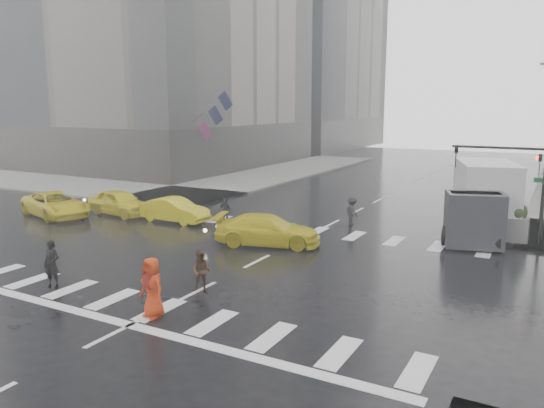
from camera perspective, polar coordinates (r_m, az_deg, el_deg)
The scene contains 18 objects.
ground at distance 21.83m, azimuth -1.62°, elevation -6.18°, with size 120.00×120.00×0.00m, color black.
sidewalk_nw at distance 46.97m, azimuth -11.40°, elevation 2.77°, with size 35.00×35.00×0.15m, color slate.
building_nw_far at distance 85.08m, azimuth 0.69°, elevation 20.00°, with size 26.05×26.05×44.00m.
road_markings at distance 21.83m, azimuth -1.62°, elevation -6.17°, with size 18.00×48.00×0.01m, color silver, non-canonical shape.
traffic_signal_pole at distance 26.25m, azimuth 25.14°, elevation 2.85°, with size 4.45×0.42×4.50m.
planter_west at distance 26.98m, azimuth 20.55°, elevation -1.45°, with size 1.10×1.10×1.80m.
planter_mid at distance 26.79m, azimuth 24.78°, elevation -1.84°, with size 1.10×1.10×1.80m.
flag_cluster at distance 44.64m, azimuth -6.41°, elevation 9.69°, with size 2.87×3.06×4.69m.
pedestrian_black at distance 19.94m, azimuth -22.78°, elevation -3.86°, with size 1.16×1.17×2.43m.
pedestrian_brown at distance 18.35m, azimuth -7.61°, elevation -7.19°, with size 0.70×0.55×1.45m, color #402517.
pedestrian_orange at distance 16.44m, azimuth -12.76°, elevation -8.75°, with size 1.00×0.75×1.85m.
pedestrian_far_a at distance 28.26m, azimuth -4.95°, elevation -0.77°, with size 0.88×0.53×1.50m, color black.
pedestrian_far_b at distance 28.53m, azimuth 8.60°, elevation -0.75°, with size 0.97×0.53×1.49m, color black.
taxi_front at distance 31.99m, azimuth -16.06°, elevation 0.16°, with size 1.74×4.32×1.47m, color yellow.
taxi_mid at distance 29.40m, azimuth -10.41°, elevation -0.64°, with size 1.40×4.02×1.32m, color yellow.
taxi_rear at distance 24.16m, azimuth -0.48°, elevation -2.81°, with size 1.96×4.25×1.40m, color yellow.
taxi_far at distance 32.72m, azimuth -22.25°, elevation -0.05°, with size 2.34×4.49×1.41m, color yellow.
box_truck at distance 27.46m, azimuth 21.69°, elevation 0.61°, with size 2.50×6.68×3.55m.
Camera 1 is at (10.60, -18.01, 6.30)m, focal length 35.00 mm.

